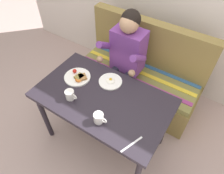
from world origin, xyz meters
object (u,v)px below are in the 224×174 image
table (103,103)px  coffee_mug_second (99,118)px  couch (139,77)px  knife (132,144)px  plate_breakfast (78,77)px  plate_eggs (110,81)px  coffee_mug (70,95)px  person (125,55)px

table → coffee_mug_second: bearing=-61.9°
couch → knife: (0.43, -1.02, 0.40)m
table → plate_breakfast: 0.35m
plate_eggs → knife: size_ratio=1.09×
couch → knife: size_ratio=7.20×
table → plate_eggs: 0.21m
coffee_mug → knife: 0.67m
person → coffee_mug_second: person is taller
plate_breakfast → table: bearing=-11.1°
plate_breakfast → plate_eggs: bearing=23.0°
person → plate_breakfast: person is taller
table → person: size_ratio=0.99×
couch → coffee_mug_second: 1.09m
plate_breakfast → plate_eggs: (0.29, 0.12, -0.00)m
couch → person: size_ratio=1.19×
table → couch: couch is taller
plate_eggs → coffee_mug: 0.40m
couch → coffee_mug: (-0.23, -0.93, 0.45)m
plate_breakfast → knife: (0.77, -0.32, -0.01)m
person → couch: bearing=54.6°
couch → plate_breakfast: (-0.33, -0.70, 0.41)m
knife → person: bearing=144.5°
table → plate_breakfast: bearing=168.9°
plate_eggs → couch: bearing=85.8°
plate_eggs → coffee_mug_second: coffee_mug_second is taller
plate_breakfast → coffee_mug_second: bearing=-32.5°
table → couch: size_ratio=0.83×
table → knife: (0.43, -0.26, 0.08)m
coffee_mug_second → knife: (0.32, -0.04, -0.04)m
person → plate_breakfast: (-0.21, -0.52, 0.00)m
plate_eggs → knife: bearing=-42.9°
coffee_mug_second → coffee_mug: bearing=170.3°
couch → table: bearing=-90.0°
plate_breakfast → coffee_mug_second: coffee_mug_second is taller
plate_eggs → knife: 0.65m
plate_breakfast → person: bearing=68.5°
couch → coffee_mug: 1.05m
coffee_mug → plate_breakfast: bearing=114.9°
person → knife: 1.01m
table → coffee_mug_second: size_ratio=10.17×
plate_eggs → coffee_mug: (-0.18, -0.35, 0.04)m
couch → knife: 1.18m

